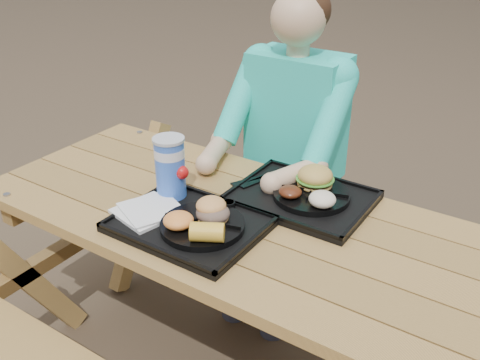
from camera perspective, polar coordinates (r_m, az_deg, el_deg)
The scene contains 17 objects.
picnic_table at distance 1.96m, azimuth 0.00°, elevation -13.16°, with size 1.80×1.49×0.75m, color #999999, non-canonical shape.
tray_near at distance 1.68m, azimuth -5.40°, elevation -4.79°, with size 0.45×0.35×0.02m, color black.
tray_far at distance 1.83m, azimuth 6.61°, elevation -2.00°, with size 0.45×0.35×0.02m, color black.
plate_near at distance 1.64m, azimuth -4.03°, elevation -4.86°, with size 0.26×0.26×0.02m, color black.
plate_far at distance 1.81m, azimuth 7.63°, elevation -1.57°, with size 0.26×0.26×0.02m, color black.
napkin_stack at distance 1.73m, azimuth -9.87°, elevation -3.21°, with size 0.18×0.18×0.02m, color white.
soda_cup at distance 1.78m, azimuth -7.44°, elevation 1.21°, with size 0.10×0.10×0.20m, color blue.
condiment_bbq at distance 1.75m, azimuth -2.63°, elevation -2.45°, with size 0.04×0.04×0.03m, color black.
condiment_mustard at distance 1.73m, azimuth -1.25°, elevation -2.70°, with size 0.04×0.04×0.03m, color yellow.
sandwich at distance 1.62m, azimuth -2.93°, elevation -2.64°, with size 0.10×0.10×0.10m, color #EA9E52, non-canonical shape.
mac_cheese at distance 1.61m, azimuth -6.59°, elevation -4.31°, with size 0.09×0.09×0.05m, color #FF9E43.
corn_cob at distance 1.54m, azimuth -3.52°, elevation -5.56°, with size 0.10×0.10×0.06m, color yellow, non-canonical shape.
cutlery_far at distance 1.90m, azimuth 2.01°, elevation -0.03°, with size 0.03×0.16×0.01m, color black.
burger at distance 1.83m, azimuth 8.07°, elevation 0.94°, with size 0.12×0.12×0.11m, color gold, non-canonical shape.
baked_beans at distance 1.77m, azimuth 5.39°, elevation -1.27°, with size 0.08×0.08×0.03m, color #552311.
potato_salad at distance 1.72m, azimuth 8.77°, elevation -2.04°, with size 0.09×0.09×0.05m, color #F4E8CF.
diner at distance 2.30m, azimuth 5.57°, elevation 1.23°, with size 0.48×0.84×1.28m, color #1CA7CA, non-canonical shape.
Camera 1 is at (0.82, -1.24, 1.66)m, focal length 40.00 mm.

